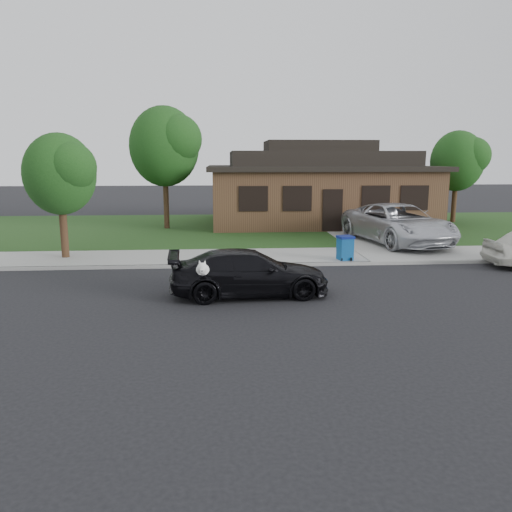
{
  "coord_description": "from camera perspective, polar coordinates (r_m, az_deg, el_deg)",
  "views": [
    {
      "loc": [
        -1.65,
        -13.77,
        3.76
      ],
      "look_at": [
        -0.67,
        -0.15,
        1.1
      ],
      "focal_mm": 35.0,
      "sensor_mm": 36.0,
      "label": 1
    }
  ],
  "objects": [
    {
      "name": "sidewalk",
      "position": [
        19.2,
        0.88,
        -0.09
      ],
      "size": [
        60.0,
        3.0,
        0.12
      ],
      "primitive_type": "cube",
      "color": "gray",
      "rests_on": "ground"
    },
    {
      "name": "tree_0",
      "position": [
        26.79,
        -10.12,
        12.39
      ],
      "size": [
        3.78,
        3.6,
        6.34
      ],
      "color": "#332114",
      "rests_on": "ground"
    },
    {
      "name": "recycling_bin",
      "position": [
        18.55,
        10.15,
        0.94
      ],
      "size": [
        0.62,
        0.62,
        0.89
      ],
      "rotation": [
        0.0,
        0.0,
        0.18
      ],
      "color": "navy",
      "rests_on": "sidewalk"
    },
    {
      "name": "tree_1",
      "position": [
        31.36,
        22.32,
        10.12
      ],
      "size": [
        3.15,
        3.0,
        5.25
      ],
      "color": "#332114",
      "rests_on": "ground"
    },
    {
      "name": "house",
      "position": [
        29.36,
        7.04,
        7.76
      ],
      "size": [
        12.6,
        8.6,
        4.65
      ],
      "color": "#422B1C",
      "rests_on": "ground"
    },
    {
      "name": "driveway",
      "position": [
        25.24,
        13.58,
        2.3
      ],
      "size": [
        4.5,
        13.0,
        0.14
      ],
      "primitive_type": "cube",
      "color": "gray",
      "rests_on": "ground"
    },
    {
      "name": "lawn",
      "position": [
        27.07,
        -0.6,
        3.17
      ],
      "size": [
        60.0,
        13.0,
        0.13
      ],
      "primitive_type": "cube",
      "color": "#193814",
      "rests_on": "ground"
    },
    {
      "name": "tree_2",
      "position": [
        19.73,
        -21.27,
        8.85
      ],
      "size": [
        2.73,
        2.6,
        4.59
      ],
      "color": "#332114",
      "rests_on": "ground"
    },
    {
      "name": "curb",
      "position": [
        17.73,
        1.31,
        -1.02
      ],
      "size": [
        60.0,
        0.12,
        0.12
      ],
      "primitive_type": "cube",
      "color": "gray",
      "rests_on": "ground"
    },
    {
      "name": "sedan",
      "position": [
        13.89,
        -0.82,
        -1.94
      ],
      "size": [
        4.53,
        2.3,
        1.28
      ],
      "rotation": [
        0.0,
        0.0,
        1.63
      ],
      "color": "black",
      "rests_on": "ground"
    },
    {
      "name": "minivan",
      "position": [
        22.67,
        15.88,
        3.59
      ],
      "size": [
        4.02,
        6.58,
        1.71
      ],
      "primitive_type": "imported",
      "rotation": [
        0.0,
        0.0,
        0.2
      ],
      "color": "silver",
      "rests_on": "driveway"
    },
    {
      "name": "ground",
      "position": [
        14.36,
        2.63,
        -4.16
      ],
      "size": [
        120.0,
        120.0,
        0.0
      ],
      "primitive_type": "plane",
      "color": "black",
      "rests_on": "ground"
    }
  ]
}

